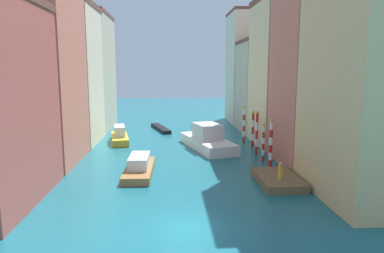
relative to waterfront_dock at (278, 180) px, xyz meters
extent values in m
plane|color=#196070|center=(-8.12, 16.47, -0.32)|extent=(154.00, 154.00, 0.00)
cube|color=#C6705B|center=(-21.99, 8.30, 9.07)|extent=(7.66, 10.15, 18.79)
cube|color=beige|center=(-21.99, 18.76, 8.15)|extent=(7.66, 9.80, 16.95)
cube|color=brown|center=(-21.99, 18.76, 16.96)|extent=(7.81, 10.00, 0.67)
cube|color=#BCB299|center=(-21.99, 29.59, 8.43)|extent=(7.66, 11.57, 17.50)
cube|color=brown|center=(-21.99, 29.59, 17.43)|extent=(7.81, 11.80, 0.51)
cube|color=#DBB77A|center=(5.74, -3.40, 9.21)|extent=(7.66, 10.48, 19.06)
cube|color=#C6705B|center=(5.74, 6.32, 10.65)|extent=(7.66, 8.63, 21.95)
cube|color=beige|center=(5.74, 15.97, 8.36)|extent=(7.66, 9.80, 17.36)
cube|color=#BCB299|center=(5.74, 25.96, 6.31)|extent=(7.66, 9.64, 13.27)
cube|color=brown|center=(5.74, 25.96, 13.21)|extent=(7.81, 9.83, 0.52)
cube|color=beige|center=(5.74, 36.06, 9.23)|extent=(7.66, 9.59, 19.10)
cube|color=brown|center=(5.74, 36.06, 19.00)|extent=(7.81, 9.78, 0.44)
cube|color=brown|center=(0.00, 0.00, 0.00)|extent=(3.23, 5.70, 0.64)
cylinder|color=gold|center=(-0.11, -0.89, 0.90)|extent=(0.36, 0.36, 1.16)
sphere|color=tan|center=(-0.11, -0.89, 1.61)|extent=(0.26, 0.26, 0.26)
cylinder|color=red|center=(0.72, 4.85, 0.05)|extent=(0.33, 0.33, 0.74)
cylinder|color=white|center=(0.72, 4.85, 0.79)|extent=(0.33, 0.33, 0.74)
cylinder|color=red|center=(0.72, 4.85, 1.52)|extent=(0.33, 0.33, 0.74)
cylinder|color=white|center=(0.72, 4.85, 2.26)|extent=(0.33, 0.33, 0.74)
cylinder|color=red|center=(0.72, 4.85, 3.00)|extent=(0.33, 0.33, 0.74)
cylinder|color=white|center=(0.72, 4.85, 3.74)|extent=(0.33, 0.33, 0.74)
sphere|color=gold|center=(0.72, 4.85, 4.24)|extent=(0.36, 0.36, 0.36)
cylinder|color=red|center=(0.65, 7.24, -0.02)|extent=(0.29, 0.29, 0.61)
cylinder|color=white|center=(0.65, 7.24, 0.60)|extent=(0.29, 0.29, 0.61)
cylinder|color=red|center=(0.65, 7.24, 1.21)|extent=(0.29, 0.29, 0.61)
cylinder|color=white|center=(0.65, 7.24, 1.82)|extent=(0.29, 0.29, 0.61)
cylinder|color=red|center=(0.65, 7.24, 2.43)|extent=(0.29, 0.29, 0.61)
cylinder|color=white|center=(0.65, 7.24, 3.05)|extent=(0.29, 0.29, 0.61)
sphere|color=gold|center=(0.65, 7.24, 3.47)|extent=(0.32, 0.32, 0.32)
cylinder|color=red|center=(0.64, 10.06, 0.14)|extent=(0.28, 0.28, 0.92)
cylinder|color=white|center=(0.64, 10.06, 1.05)|extent=(0.28, 0.28, 0.92)
cylinder|color=red|center=(0.64, 10.06, 1.97)|extent=(0.28, 0.28, 0.92)
cylinder|color=white|center=(0.64, 10.06, 2.88)|extent=(0.28, 0.28, 0.92)
cylinder|color=red|center=(0.64, 10.06, 3.80)|extent=(0.28, 0.28, 0.92)
sphere|color=gold|center=(0.64, 10.06, 4.37)|extent=(0.31, 0.31, 0.31)
cylinder|color=red|center=(1.14, 13.96, 0.09)|extent=(0.31, 0.31, 0.83)
cylinder|color=white|center=(1.14, 13.96, 0.93)|extent=(0.31, 0.31, 0.83)
cylinder|color=red|center=(1.14, 13.96, 1.76)|extent=(0.31, 0.31, 0.83)
cylinder|color=white|center=(1.14, 13.96, 2.59)|extent=(0.31, 0.31, 0.83)
cylinder|color=red|center=(1.14, 13.96, 3.42)|extent=(0.31, 0.31, 0.83)
sphere|color=gold|center=(1.14, 13.96, 3.96)|extent=(0.34, 0.34, 0.34)
cylinder|color=red|center=(0.68, 16.99, 0.04)|extent=(0.31, 0.31, 0.73)
cylinder|color=white|center=(0.68, 16.99, 0.77)|extent=(0.31, 0.31, 0.73)
cylinder|color=red|center=(0.68, 16.99, 1.50)|extent=(0.31, 0.31, 0.73)
cylinder|color=white|center=(0.68, 16.99, 2.23)|extent=(0.31, 0.31, 0.73)
cylinder|color=red|center=(0.68, 16.99, 2.96)|extent=(0.31, 0.31, 0.73)
cylinder|color=white|center=(0.68, 16.99, 3.69)|extent=(0.31, 0.31, 0.73)
sphere|color=gold|center=(0.68, 16.99, 4.18)|extent=(0.35, 0.35, 0.35)
cube|color=white|center=(-4.39, 13.79, 0.28)|extent=(6.18, 11.05, 1.20)
cube|color=silver|center=(-4.39, 13.79, 1.76)|extent=(3.56, 4.47, 1.78)
cube|color=black|center=(-10.33, 27.49, -0.06)|extent=(3.39, 8.55, 0.53)
cube|color=gold|center=(-15.44, 18.33, 0.11)|extent=(3.22, 7.50, 0.87)
cube|color=silver|center=(-15.44, 18.33, 1.19)|extent=(1.89, 3.77, 1.29)
cube|color=olive|center=(-11.68, 3.60, 0.01)|extent=(2.56, 7.54, 0.66)
cube|color=silver|center=(-11.68, 3.60, 0.85)|extent=(1.77, 3.81, 1.03)
camera|label=1|loc=(-8.90, -27.82, 8.92)|focal=33.25mm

